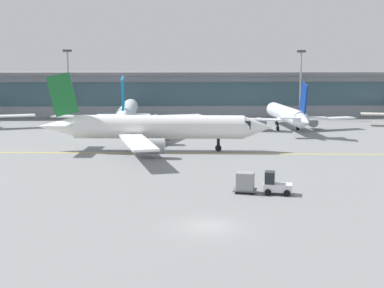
{
  "coord_description": "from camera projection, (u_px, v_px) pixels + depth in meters",
  "views": [
    {
      "loc": [
        -2.82,
        -39.48,
        12.32
      ],
      "look_at": [
        -0.34,
        20.89,
        3.0
      ],
      "focal_mm": 51.51,
      "sensor_mm": 36.0,
      "label": 1
    }
  ],
  "objects": [
    {
      "name": "ground_plane",
      "position": [
        208.0,
        226.0,
        40.98
      ],
      "size": [
        400.0,
        400.0,
        0.0
      ],
      "primitive_type": "plane",
      "color": "gray"
    },
    {
      "name": "taxiway_centreline_stripe",
      "position": [
        159.0,
        153.0,
        72.88
      ],
      "size": [
        109.74,
        8.33,
        0.01
      ],
      "primitive_type": "cube",
      "rotation": [
        0.0,
        0.0,
        -0.07
      ],
      "color": "yellow",
      "rests_on": "ground_plane"
    },
    {
      "name": "terminal_concourse",
      "position": [
        182.0,
        93.0,
        121.8
      ],
      "size": [
        221.6,
        11.0,
        9.6
      ],
      "color": "#8C939E",
      "rests_on": "ground_plane"
    },
    {
      "name": "gate_airplane_2",
      "position": [
        128.0,
        112.0,
        99.52
      ],
      "size": [
        27.27,
        29.26,
        9.71
      ],
      "rotation": [
        0.0,
        0.0,
        1.59
      ],
      "color": "white",
      "rests_on": "ground_plane"
    },
    {
      "name": "gate_airplane_3",
      "position": [
        286.0,
        114.0,
        97.36
      ],
      "size": [
        24.78,
        26.65,
        8.83
      ],
      "rotation": [
        0.0,
        0.0,
        1.62
      ],
      "color": "silver",
      "rests_on": "ground_plane"
    },
    {
      "name": "taxiing_regional_jet",
      "position": [
        156.0,
        128.0,
        74.38
      ],
      "size": [
        31.99,
        29.67,
        10.59
      ],
      "rotation": [
        0.0,
        0.0,
        -0.07
      ],
      "color": "white",
      "rests_on": "ground_plane"
    },
    {
      "name": "baggage_tug",
      "position": [
        275.0,
        185.0,
        50.67
      ],
      "size": [
        2.85,
        2.11,
        2.1
      ],
      "rotation": [
        0.0,
        0.0,
        -0.23
      ],
      "color": "silver",
      "rests_on": "ground_plane"
    },
    {
      "name": "cargo_dolly_lead",
      "position": [
        245.0,
        182.0,
        51.18
      ],
      "size": [
        2.41,
        2.04,
        1.94
      ],
      "rotation": [
        0.0,
        0.0,
        -0.23
      ],
      "color": "#595B60",
      "rests_on": "ground_plane"
    },
    {
      "name": "apron_light_mast_1",
      "position": [
        68.0,
        81.0,
        112.49
      ],
      "size": [
        1.8,
        0.36,
        14.28
      ],
      "color": "gray",
      "rests_on": "ground_plane"
    },
    {
      "name": "apron_light_mast_2",
      "position": [
        301.0,
        81.0,
        113.69
      ],
      "size": [
        1.8,
        0.36,
        14.19
      ],
      "color": "gray",
      "rests_on": "ground_plane"
    }
  ]
}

